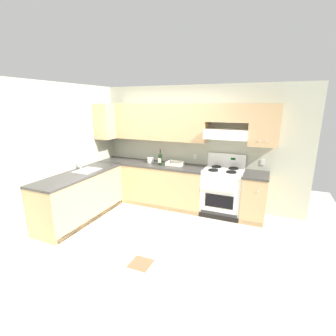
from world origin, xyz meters
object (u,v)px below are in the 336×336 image
Objects in this scene: paper_towel_roll at (150,160)px; stove at (222,191)px; wine_bottle at (160,159)px; bowl at (175,164)px.

stove is at bearing -1.04° from paper_towel_roll.
stove is 1.45m from wine_bottle.
bowl is 0.58m from paper_towel_roll.
wine_bottle reaches higher than stove.
paper_towel_roll is (-0.58, -0.02, 0.03)m from bowl.
paper_towel_roll is (-0.29, 0.10, -0.08)m from wine_bottle.
wine_bottle reaches higher than bowl.
stove is at bearing 3.24° from wine_bottle.
stove is 1.69m from paper_towel_roll.
bowl is at bearing 24.26° from wine_bottle.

